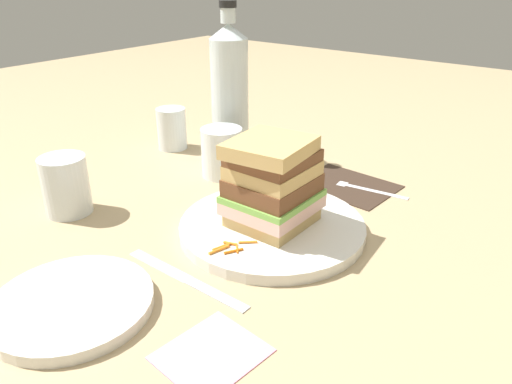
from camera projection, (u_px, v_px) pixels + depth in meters
name	position (u px, v px, depth m)	size (l,w,h in m)	color
ground_plane	(259.00, 231.00, 0.73)	(3.00, 3.00, 0.00)	tan
main_plate	(272.00, 227.00, 0.72)	(0.27, 0.27, 0.02)	white
sandwich	(273.00, 183.00, 0.69)	(0.12, 0.11, 0.13)	tan
carrot_shred_0	(248.00, 242.00, 0.66)	(0.00, 0.00, 0.03)	orange
carrot_shred_1	(230.00, 243.00, 0.66)	(0.00, 0.00, 0.02)	orange
carrot_shred_2	(219.00, 250.00, 0.64)	(0.00, 0.00, 0.03)	orange
carrot_shred_3	(237.00, 248.00, 0.65)	(0.00, 0.00, 0.02)	orange
carrot_shred_4	(234.00, 251.00, 0.64)	(0.00, 0.00, 0.03)	orange
carrot_shred_5	(221.00, 247.00, 0.65)	(0.00, 0.00, 0.03)	orange
carrot_shred_6	(302.00, 197.00, 0.79)	(0.00, 0.00, 0.03)	orange
carrot_shred_7	(296.00, 197.00, 0.79)	(0.00, 0.00, 0.02)	orange
carrot_shred_8	(305.00, 202.00, 0.77)	(0.00, 0.00, 0.03)	orange
carrot_shred_9	(290.00, 199.00, 0.78)	(0.00, 0.00, 0.02)	orange
carrot_shred_10	(304.00, 200.00, 0.78)	(0.00, 0.00, 0.03)	orange
carrot_shred_11	(294.00, 204.00, 0.77)	(0.00, 0.00, 0.03)	orange
carrot_shred_12	(309.00, 198.00, 0.79)	(0.00, 0.00, 0.03)	orange
carrot_shred_13	(293.00, 197.00, 0.79)	(0.00, 0.00, 0.02)	orange
carrot_shred_14	(305.00, 197.00, 0.79)	(0.00, 0.00, 0.02)	orange
carrot_shred_15	(289.00, 200.00, 0.78)	(0.00, 0.00, 0.03)	orange
napkin_dark	(347.00, 185.00, 0.87)	(0.13, 0.16, 0.00)	#38281E
fork	(359.00, 186.00, 0.86)	(0.03, 0.17, 0.00)	silver
knife	(189.00, 280.00, 0.61)	(0.02, 0.20, 0.00)	silver
juice_glass	(222.00, 154.00, 0.90)	(0.08, 0.08, 0.09)	white
water_bottle	(230.00, 91.00, 0.95)	(0.07, 0.07, 0.30)	silver
empty_tumbler_0	(66.00, 185.00, 0.76)	(0.07, 0.07, 0.09)	silver
empty_tumbler_1	(172.00, 129.00, 1.03)	(0.06, 0.06, 0.09)	silver
side_plate	(72.00, 304.00, 0.56)	(0.18, 0.18, 0.01)	white
napkin_pink	(211.00, 354.00, 0.50)	(0.10, 0.09, 0.00)	pink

